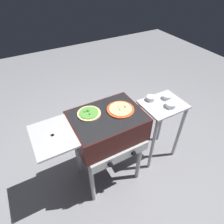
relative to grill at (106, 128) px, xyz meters
The scene contains 8 objects.
ground_plane 0.76m from the grill, 17.39° to the left, with size 8.00×8.00×0.00m, color gray.
grill is the anchor object (origin of this frame).
pizza_veggie 0.21m from the grill, 139.01° to the left, with size 0.21×0.21×0.04m.
pizza_cheese 0.22m from the grill, ahead, with size 0.25×0.25×0.04m.
prep_table 0.70m from the grill, ahead, with size 0.44×0.36×0.79m.
topping_bowl_near 0.61m from the grill, 11.54° to the left, with size 0.09×0.09×0.04m.
topping_bowl_far 0.77m from the grill, ahead, with size 0.09×0.09×0.04m.
topping_bowl_middle 0.71m from the grill, ahead, with size 0.10×0.10×0.04m.
Camera 1 is at (-0.57, -1.12, 2.00)m, focal length 30.76 mm.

